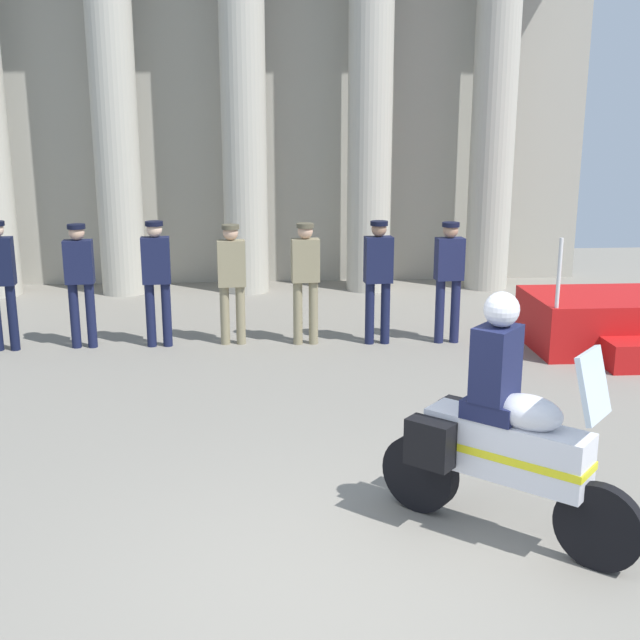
# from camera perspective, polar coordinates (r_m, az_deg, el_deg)

# --- Properties ---
(ground_plane) EXTENTS (28.00, 28.00, 0.00)m
(ground_plane) POSITION_cam_1_polar(r_m,az_deg,el_deg) (5.75, 1.17, -18.52)
(ground_plane) COLOR gray
(colonnade_backdrop) EXTENTS (12.87, 1.63, 7.65)m
(colonnade_backdrop) POSITION_cam_1_polar(r_m,az_deg,el_deg) (15.00, -5.49, 17.87)
(colonnade_backdrop) COLOR #A49F91
(colonnade_backdrop) RESTS_ON ground_plane
(reviewing_stand) EXTENTS (2.87, 2.01, 1.64)m
(reviewing_stand) POSITION_cam_1_polar(r_m,az_deg,el_deg) (11.83, 21.51, -0.22)
(reviewing_stand) COLOR #B71414
(reviewing_stand) RESTS_ON ground_plane
(officer_in_row_0) EXTENTS (0.40, 0.25, 1.77)m
(officer_in_row_0) POSITION_cam_1_polar(r_m,az_deg,el_deg) (11.58, -21.78, 2.98)
(officer_in_row_0) COLOR black
(officer_in_row_0) RESTS_ON ground_plane
(officer_in_row_1) EXTENTS (0.40, 0.25, 1.71)m
(officer_in_row_1) POSITION_cam_1_polar(r_m,az_deg,el_deg) (11.38, -16.70, 3.04)
(officer_in_row_1) COLOR #141938
(officer_in_row_1) RESTS_ON ground_plane
(officer_in_row_2) EXTENTS (0.40, 0.25, 1.74)m
(officer_in_row_2) POSITION_cam_1_polar(r_m,az_deg,el_deg) (11.18, -11.54, 3.26)
(officer_in_row_2) COLOR #141938
(officer_in_row_2) RESTS_ON ground_plane
(officer_in_row_3) EXTENTS (0.40, 0.25, 1.68)m
(officer_in_row_3) POSITION_cam_1_polar(r_m,az_deg,el_deg) (11.14, -6.30, 3.22)
(officer_in_row_3) COLOR #847A5B
(officer_in_row_3) RESTS_ON ground_plane
(officer_in_row_4) EXTENTS (0.40, 0.25, 1.70)m
(officer_in_row_4) POSITION_cam_1_polar(r_m,az_deg,el_deg) (11.08, -1.04, 3.32)
(officer_in_row_4) COLOR #847A5B
(officer_in_row_4) RESTS_ON ground_plane
(officer_in_row_5) EXTENTS (0.40, 0.25, 1.73)m
(officer_in_row_5) POSITION_cam_1_polar(r_m,az_deg,el_deg) (11.12, 4.16, 3.40)
(officer_in_row_5) COLOR #141938
(officer_in_row_5) RESTS_ON ground_plane
(officer_in_row_6) EXTENTS (0.40, 0.25, 1.71)m
(officer_in_row_6) POSITION_cam_1_polar(r_m,az_deg,el_deg) (11.30, 9.15, 3.36)
(officer_in_row_6) COLOR #191E42
(officer_in_row_6) RESTS_ON ground_plane
(motorcycle_with_rider) EXTENTS (1.64, 1.48, 1.90)m
(motorcycle_with_rider) POSITION_cam_1_polar(r_m,az_deg,el_deg) (6.19, 12.53, -8.11)
(motorcycle_with_rider) COLOR black
(motorcycle_with_rider) RESTS_ON ground_plane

